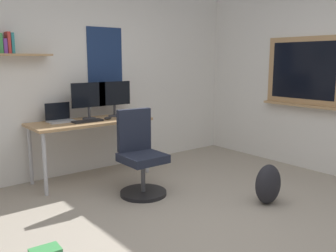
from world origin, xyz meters
TOP-DOWN VIEW (x-y plane):
  - ground_plane at (0.00, 0.00)m, footprint 5.20×5.20m
  - wall_back at (-0.01, 2.45)m, footprint 5.00×0.30m
  - desk at (-0.12, 2.07)m, footprint 1.49×0.60m
  - office_chair at (0.06, 1.24)m, footprint 0.52×0.52m
  - laptop at (-0.46, 2.21)m, footprint 0.31×0.21m
  - monitor_primary at (-0.08, 2.17)m, footprint 0.46×0.17m
  - monitor_secondary at (0.29, 2.17)m, footprint 0.46×0.17m
  - keyboard at (-0.20, 1.99)m, footprint 0.37×0.13m
  - computer_mouse at (0.08, 1.99)m, footprint 0.10×0.06m
  - coffee_mug at (0.52, 2.04)m, footprint 0.08×0.08m
  - backpack at (0.94, 0.15)m, footprint 0.32×0.22m

SIDE VIEW (x-z plane):
  - ground_plane at x=0.00m, z-range 0.00..0.00m
  - backpack at x=0.94m, z-range 0.00..0.42m
  - office_chair at x=0.06m, z-range -0.07..0.88m
  - desk at x=-0.12m, z-range 0.30..1.05m
  - keyboard at x=-0.20m, z-range 0.75..0.77m
  - computer_mouse at x=0.08m, z-range 0.75..0.78m
  - coffee_mug at x=0.52m, z-range 0.75..0.84m
  - laptop at x=-0.46m, z-range 0.69..0.92m
  - monitor_primary at x=-0.08m, z-range 0.79..1.25m
  - monitor_secondary at x=0.29m, z-range 0.79..1.25m
  - wall_back at x=-0.01m, z-range 0.00..2.60m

